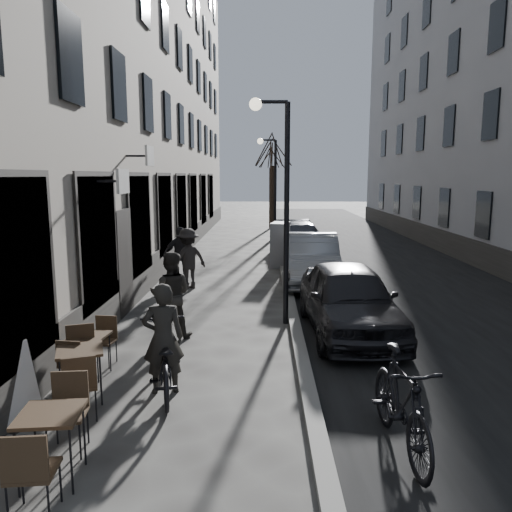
{
  "coord_description": "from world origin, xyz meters",
  "views": [
    {
      "loc": [
        -0.5,
        -5.26,
        3.43
      ],
      "look_at": [
        -0.67,
        4.72,
        1.8
      ],
      "focal_mm": 35.0,
      "sensor_mm": 36.0,
      "label": 1
    }
  ],
  "objects_px": {
    "tree_near": "(272,151)",
    "bistro_set_a": "(52,439)",
    "utility_cabinet": "(280,244)",
    "bistro_set_c": "(90,351)",
    "car_near": "(349,299)",
    "pedestrian_mid": "(188,259)",
    "moped": "(401,403)",
    "car_far": "(300,240)",
    "pedestrian_far": "(180,255)",
    "car_mid": "(311,259)",
    "tree_far": "(271,155)",
    "streetlamp_near": "(279,187)",
    "streetlamp_far": "(272,181)",
    "bistro_set_b": "(81,369)",
    "bicycle": "(164,359)",
    "pedestrian_near": "(171,295)",
    "sign_board": "(18,392)"
  },
  "relations": [
    {
      "from": "tree_near",
      "to": "bistro_set_a",
      "type": "bearing_deg",
      "value": -97.5
    },
    {
      "from": "tree_near",
      "to": "utility_cabinet",
      "type": "relative_size",
      "value": 3.42
    },
    {
      "from": "tree_near",
      "to": "bistro_set_c",
      "type": "distance_m",
      "value": 18.95
    },
    {
      "from": "utility_cabinet",
      "to": "car_near",
      "type": "bearing_deg",
      "value": -71.07
    },
    {
      "from": "pedestrian_mid",
      "to": "moped",
      "type": "relative_size",
      "value": 0.87
    },
    {
      "from": "utility_cabinet",
      "to": "car_far",
      "type": "height_order",
      "value": "utility_cabinet"
    },
    {
      "from": "tree_near",
      "to": "car_near",
      "type": "height_order",
      "value": "tree_near"
    },
    {
      "from": "tree_near",
      "to": "pedestrian_far",
      "type": "distance_m",
      "value": 11.68
    },
    {
      "from": "car_mid",
      "to": "tree_far",
      "type": "bearing_deg",
      "value": 97.24
    },
    {
      "from": "bistro_set_a",
      "to": "pedestrian_far",
      "type": "distance_m",
      "value": 10.51
    },
    {
      "from": "car_far",
      "to": "streetlamp_near",
      "type": "bearing_deg",
      "value": -102.29
    },
    {
      "from": "utility_cabinet",
      "to": "pedestrian_mid",
      "type": "distance_m",
      "value": 4.78
    },
    {
      "from": "streetlamp_near",
      "to": "bistro_set_c",
      "type": "height_order",
      "value": "streetlamp_near"
    },
    {
      "from": "streetlamp_far",
      "to": "bistro_set_b",
      "type": "relative_size",
      "value": 3.0
    },
    {
      "from": "tree_far",
      "to": "bistro_set_c",
      "type": "bearing_deg",
      "value": -97.97
    },
    {
      "from": "pedestrian_far",
      "to": "moped",
      "type": "bearing_deg",
      "value": -81.67
    },
    {
      "from": "car_mid",
      "to": "streetlamp_near",
      "type": "bearing_deg",
      "value": -101.37
    },
    {
      "from": "tree_far",
      "to": "bicycle",
      "type": "relative_size",
      "value": 2.76
    },
    {
      "from": "pedestrian_far",
      "to": "pedestrian_near",
      "type": "bearing_deg",
      "value": -98.25
    },
    {
      "from": "car_near",
      "to": "car_far",
      "type": "relative_size",
      "value": 0.92
    },
    {
      "from": "tree_far",
      "to": "pedestrian_near",
      "type": "height_order",
      "value": "tree_far"
    },
    {
      "from": "streetlamp_far",
      "to": "sign_board",
      "type": "bearing_deg",
      "value": -102.57
    },
    {
      "from": "pedestrian_near",
      "to": "streetlamp_far",
      "type": "bearing_deg",
      "value": -102.46
    },
    {
      "from": "sign_board",
      "to": "bicycle",
      "type": "height_order",
      "value": "sign_board"
    },
    {
      "from": "pedestrian_near",
      "to": "car_near",
      "type": "xyz_separation_m",
      "value": [
        3.82,
        0.31,
        -0.15
      ]
    },
    {
      "from": "tree_near",
      "to": "bicycle",
      "type": "xyz_separation_m",
      "value": [
        -1.99,
        -18.76,
        -4.12
      ]
    },
    {
      "from": "bistro_set_c",
      "to": "car_mid",
      "type": "bearing_deg",
      "value": 65.49
    },
    {
      "from": "streetlamp_near",
      "to": "car_near",
      "type": "bearing_deg",
      "value": -24.4
    },
    {
      "from": "pedestrian_near",
      "to": "moped",
      "type": "distance_m",
      "value": 5.77
    },
    {
      "from": "streetlamp_far",
      "to": "pedestrian_near",
      "type": "distance_m",
      "value": 13.39
    },
    {
      "from": "bistro_set_a",
      "to": "bistro_set_b",
      "type": "relative_size",
      "value": 0.99
    },
    {
      "from": "pedestrian_mid",
      "to": "pedestrian_far",
      "type": "height_order",
      "value": "pedestrian_mid"
    },
    {
      "from": "bistro_set_b",
      "to": "moped",
      "type": "xyz_separation_m",
      "value": [
        4.5,
        -1.36,
        0.13
      ]
    },
    {
      "from": "bistro_set_b",
      "to": "pedestrian_mid",
      "type": "xyz_separation_m",
      "value": [
        0.49,
        7.68,
        0.42
      ]
    },
    {
      "from": "pedestrian_mid",
      "to": "tree_far",
      "type": "bearing_deg",
      "value": -135.48
    },
    {
      "from": "pedestrian_mid",
      "to": "car_near",
      "type": "relative_size",
      "value": 0.41
    },
    {
      "from": "sign_board",
      "to": "pedestrian_mid",
      "type": "height_order",
      "value": "pedestrian_mid"
    },
    {
      "from": "tree_far",
      "to": "bistro_set_b",
      "type": "relative_size",
      "value": 3.36
    },
    {
      "from": "pedestrian_mid",
      "to": "pedestrian_near",
      "type": "bearing_deg",
      "value": 57.45
    },
    {
      "from": "bicycle",
      "to": "pedestrian_mid",
      "type": "height_order",
      "value": "pedestrian_mid"
    },
    {
      "from": "car_mid",
      "to": "tree_near",
      "type": "bearing_deg",
      "value": 99.39
    },
    {
      "from": "streetlamp_far",
      "to": "pedestrian_far",
      "type": "height_order",
      "value": "streetlamp_far"
    },
    {
      "from": "bistro_set_c",
      "to": "sign_board",
      "type": "xyz_separation_m",
      "value": [
        -0.43,
        -1.63,
        -0.0
      ]
    },
    {
      "from": "tree_near",
      "to": "bistro_set_b",
      "type": "bearing_deg",
      "value": -99.52
    },
    {
      "from": "streetlamp_near",
      "to": "moped",
      "type": "relative_size",
      "value": 2.41
    },
    {
      "from": "car_near",
      "to": "car_mid",
      "type": "distance_m",
      "value": 5.13
    },
    {
      "from": "car_mid",
      "to": "streetlamp_far",
      "type": "bearing_deg",
      "value": 102.25
    },
    {
      "from": "car_near",
      "to": "car_far",
      "type": "distance_m",
      "value": 10.44
    },
    {
      "from": "streetlamp_far",
      "to": "tree_near",
      "type": "height_order",
      "value": "tree_near"
    },
    {
      "from": "bistro_set_a",
      "to": "pedestrian_mid",
      "type": "relative_size",
      "value": 0.91
    }
  ]
}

